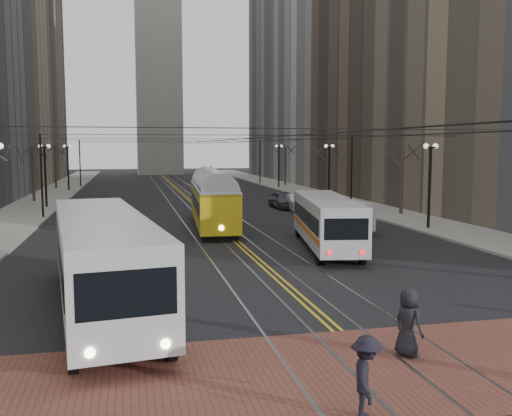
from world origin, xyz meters
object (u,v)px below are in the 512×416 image
sedan_silver (297,203)px  pedestrian_d (366,378)px  sedan_grey (284,200)px  rear_bus (326,223)px  streetcar (213,205)px  cargo_van (348,217)px  transit_bus (103,263)px  pedestrian_a (408,322)px

sedan_silver → pedestrian_d: bearing=-100.9°
sedan_grey → pedestrian_d: (-9.07, -39.70, 0.10)m
rear_bus → sedan_silver: size_ratio=2.47×
rear_bus → pedestrian_d: 19.97m
streetcar → rear_bus: bearing=-59.7°
cargo_van → sedan_grey: size_ratio=0.98×
cargo_van → pedestrian_d: bearing=-112.8°
rear_bus → sedan_grey: rear_bus is taller
streetcar → sedan_grey: streetcar is taller
rear_bus → pedestrian_d: size_ratio=6.16×
sedan_grey → pedestrian_d: pedestrian_d is taller
sedan_silver → pedestrian_d: pedestrian_d is taller
sedan_grey → pedestrian_d: size_ratio=2.65×
streetcar → rear_bus: (4.91, -9.88, -0.15)m
sedan_grey → streetcar: bearing=-130.0°
sedan_silver → rear_bus: bearing=-98.2°
transit_bus → sedan_grey: bearing=56.5°
cargo_van → sedan_grey: cargo_van is taller
streetcar → pedestrian_d: size_ratio=7.53×
sedan_silver → pedestrian_a: bearing=-98.2°
sedan_grey → pedestrian_a: size_ratio=2.55×
rear_bus → pedestrian_a: rear_bus is taller
sedan_grey → sedan_silver: sedan_grey is taller
transit_bus → sedan_silver: 32.03m
rear_bus → sedan_grey: bearing=91.1°
sedan_grey → pedestrian_a: (-6.49, -36.56, 0.13)m
transit_bus → sedan_grey: 33.67m
transit_bus → sedan_silver: (15.39, 28.08, -0.93)m
sedan_grey → sedan_silver: (0.62, -2.17, -0.07)m
transit_bus → rear_bus: transit_bus is taller
rear_bus → cargo_van: bearing=67.9°
cargo_van → sedan_grey: 14.97m
sedan_grey → transit_bus: bearing=-119.0°
transit_bus → streetcar: transit_bus is taller
streetcar → pedestrian_a: bearing=-82.5°
cargo_van → pedestrian_a: cargo_van is taller
pedestrian_d → sedan_silver: bearing=4.9°
cargo_van → pedestrian_a: bearing=-109.5°
cargo_van → streetcar: bearing=151.5°
sedan_silver → pedestrian_a: pedestrian_a is taller
rear_bus → sedan_grey: 20.88m
cargo_van → pedestrian_a: 22.65m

